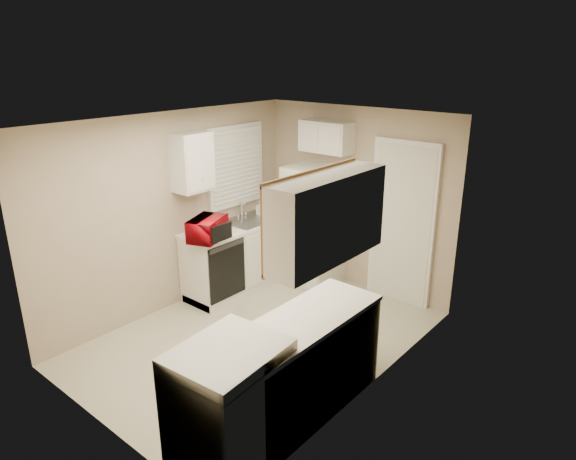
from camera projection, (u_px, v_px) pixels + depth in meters
The scene contains 19 objects.
floor at pixel (259, 338), 5.76m from camera, with size 3.80×3.80×0.00m, color beige.
ceiling at pixel (255, 122), 4.97m from camera, with size 3.80×3.80×0.00m, color white.
wall_left at pixel (173, 212), 6.21m from camera, with size 3.80×3.80×0.00m, color tan.
wall_right at pixel (373, 273), 4.52m from camera, with size 3.80×3.80×0.00m, color tan.
wall_back at pixel (356, 199), 6.74m from camera, with size 2.80×2.80×0.00m, color tan.
wall_front at pixel (90, 302), 3.99m from camera, with size 2.80×2.80×0.00m, color tan.
left_counter at pixel (245, 254), 6.93m from camera, with size 0.60×1.80×0.90m, color silver.
dishwasher at pixel (227, 271), 6.31m from camera, with size 0.03×0.58×0.72m, color black.
sink at pixel (252, 223), 6.90m from camera, with size 0.54×0.74×0.16m, color gray.
microwave at pixel (207, 228), 6.11m from camera, with size 0.27×0.49×0.33m, color #9C020C.
soap_bottle at pixel (261, 208), 7.06m from camera, with size 0.09×0.09×0.21m, color white.
window_blinds at pixel (236, 166), 6.82m from camera, with size 0.10×0.98×1.08m, color silver.
upper_cabinet_left at pixel (192, 162), 6.08m from camera, with size 0.30×0.45×0.70m, color silver.
refrigerator at pixel (314, 226), 6.92m from camera, with size 0.67×0.65×1.63m, color silver.
cabinet_over_fridge at pixel (326, 137), 6.61m from camera, with size 0.70×0.30×0.40m, color silver.
interior_door at pixel (402, 224), 6.35m from camera, with size 0.86×0.06×2.08m, color silver.
right_counter at pixel (289, 374), 4.37m from camera, with size 0.60×2.00×0.90m, color silver.
stove at pixel (230, 405), 3.89m from camera, with size 0.67×0.83×1.01m, color silver.
upper_cabinet_right at pixel (328, 218), 4.05m from camera, with size 0.30×1.20×0.70m, color silver.
Camera 1 is at (3.48, -3.65, 3.05)m, focal length 32.00 mm.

